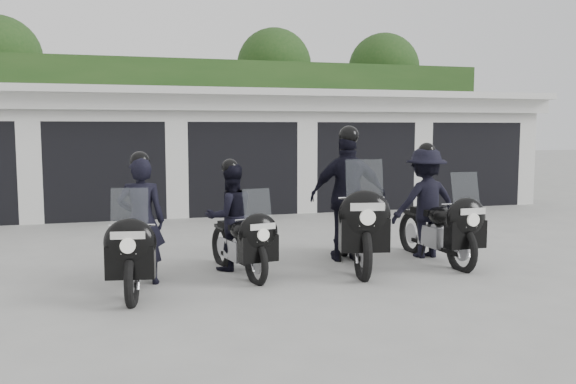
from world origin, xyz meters
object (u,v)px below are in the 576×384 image
object	(u,v)px
police_bike_a	(139,234)
police_bike_d	(431,208)
police_bike_b	(235,223)
police_bike_c	(351,204)

from	to	relation	value
police_bike_a	police_bike_d	xyz separation A→B (m)	(4.49, 0.61, 0.09)
police_bike_a	police_bike_b	xyz separation A→B (m)	(1.36, 0.59, -0.02)
police_bike_b	police_bike_c	xyz separation A→B (m)	(1.80, 0.07, 0.21)
police_bike_c	police_bike_d	distance (m)	1.34
police_bike_a	police_bike_d	bearing A→B (deg)	17.34
police_bike_c	police_bike_d	size ratio (longest dim) A/B	1.13
police_bike_a	police_bike_b	world-z (taller)	police_bike_a
police_bike_c	police_bike_b	bearing A→B (deg)	-166.22
police_bike_d	police_bike_c	bearing A→B (deg)	175.75
police_bike_a	police_bike_b	distance (m)	1.48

